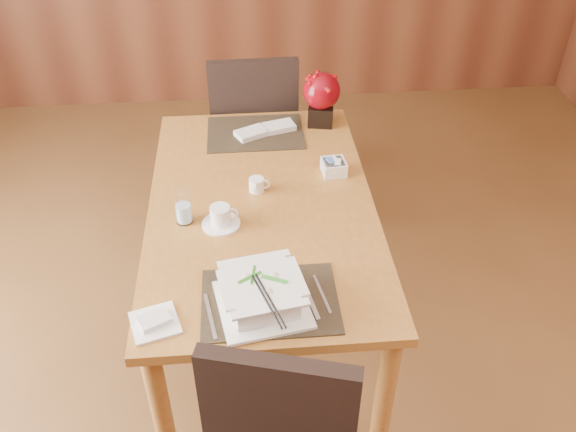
{
  "coord_description": "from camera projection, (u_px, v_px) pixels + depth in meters",
  "views": [
    {
      "loc": [
        -0.06,
        -1.36,
        2.21
      ],
      "look_at": [
        0.09,
        0.35,
        0.87
      ],
      "focal_mm": 38.0,
      "sensor_mm": 36.0,
      "label": 1
    }
  ],
  "objects": [
    {
      "name": "bread_plate",
      "position": [
        155.0,
        323.0,
        1.93
      ],
      "size": [
        0.18,
        0.18,
        0.01
      ],
      "primitive_type": "cube",
      "rotation": [
        0.0,
        0.0,
        0.29
      ],
      "color": "white",
      "rests_on": "dining_table"
    },
    {
      "name": "placemat_near",
      "position": [
        270.0,
        301.0,
        2.01
      ],
      "size": [
        0.45,
        0.33,
        0.01
      ],
      "primitive_type": "cube",
      "color": "black",
      "rests_on": "dining_table"
    },
    {
      "name": "water_glass",
      "position": [
        183.0,
        206.0,
        2.3
      ],
      "size": [
        0.08,
        0.08,
        0.15
      ],
      "primitive_type": "cylinder",
      "rotation": [
        0.0,
        0.0,
        -0.25
      ],
      "color": "white",
      "rests_on": "dining_table"
    },
    {
      "name": "placemat_far",
      "position": [
        255.0,
        133.0,
        2.87
      ],
      "size": [
        0.45,
        0.33,
        0.01
      ],
      "primitive_type": "cube",
      "color": "black",
      "rests_on": "dining_table"
    },
    {
      "name": "soup_setting",
      "position": [
        262.0,
        295.0,
        1.95
      ],
      "size": [
        0.33,
        0.33,
        0.12
      ],
      "rotation": [
        0.0,
        0.0,
        0.18
      ],
      "color": "white",
      "rests_on": "dining_table"
    },
    {
      "name": "napkins_far",
      "position": [
        267.0,
        129.0,
        2.87
      ],
      "size": [
        0.3,
        0.2,
        0.03
      ],
      "primitive_type": null,
      "rotation": [
        0.0,
        0.0,
        0.36
      ],
      "color": "white",
      "rests_on": "dining_table"
    },
    {
      "name": "creamer_jug",
      "position": [
        256.0,
        185.0,
        2.49
      ],
      "size": [
        0.09,
        0.09,
        0.06
      ],
      "primitive_type": null,
      "rotation": [
        0.0,
        0.0,
        -0.09
      ],
      "color": "white",
      "rests_on": "dining_table"
    },
    {
      "name": "berry_decor",
      "position": [
        321.0,
        96.0,
        2.86
      ],
      "size": [
        0.17,
        0.17,
        0.26
      ],
      "rotation": [
        0.0,
        0.0,
        -0.19
      ],
      "color": "black",
      "rests_on": "dining_table"
    },
    {
      "name": "sugar_caddy",
      "position": [
        334.0,
        167.0,
        2.59
      ],
      "size": [
        0.11,
        0.11,
        0.06
      ],
      "primitive_type": "cube",
      "rotation": [
        0.0,
        0.0,
        0.09
      ],
      "color": "white",
      "rests_on": "dining_table"
    },
    {
      "name": "coffee_cup",
      "position": [
        221.0,
        217.0,
        2.31
      ],
      "size": [
        0.15,
        0.15,
        0.08
      ],
      "rotation": [
        0.0,
        0.0,
        0.04
      ],
      "color": "white",
      "rests_on": "dining_table"
    },
    {
      "name": "far_chair",
      "position": [
        254.0,
        128.0,
        3.28
      ],
      "size": [
        0.48,
        0.48,
        1.0
      ],
      "rotation": [
        0.0,
        0.0,
        3.16
      ],
      "color": "black",
      "rests_on": "ground"
    },
    {
      "name": "dining_table",
      "position": [
        262.0,
        221.0,
        2.5
      ],
      "size": [
        0.9,
        1.5,
        0.75
      ],
      "color": "#A76D2E",
      "rests_on": "ground"
    }
  ]
}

